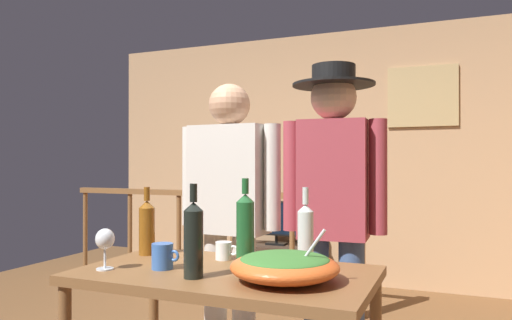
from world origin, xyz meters
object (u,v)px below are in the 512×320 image
Objects in this scene: serving_table at (226,294)px; wine_bottle_dark at (193,238)px; wine_bottle_green at (245,227)px; mug_white at (224,251)px; stair_railing at (251,231)px; salad_bowl at (285,265)px; person_standing_left at (229,205)px; wine_glass at (105,241)px; tv_console at (276,264)px; wine_bottle_amber at (147,226)px; person_standing_right at (334,201)px; framed_picture at (422,96)px; mug_blue at (163,256)px; flat_screen_tv at (275,219)px; wine_bottle_clear at (306,232)px.

wine_bottle_dark is at bearing -109.41° from serving_table.
mug_white is (-0.12, 0.03, -0.12)m from wine_bottle_green.
stair_railing is 2.11m from wine_bottle_green.
person_standing_left is at bearing 128.45° from salad_bowl.
mug_white reaches higher than serving_table.
stair_railing is 16.92× the size of wine_glass.
serving_table is 0.30m from wine_bottle_dark.
wine_glass is (0.31, -2.27, 0.28)m from stair_railing.
tv_console is 5.31× the size of wine_glass.
wine_bottle_dark is at bearing -35.87° from wine_bottle_amber.
stair_railing is at bearing -56.58° from person_standing_right.
wine_bottle_dark reaches higher than serving_table.
mug_white is (-0.04, 0.35, -0.11)m from wine_bottle_dark.
stair_railing reaches higher than mug_white.
wine_bottle_amber reaches higher than tv_console.
wine_bottle_green is at bearing -16.11° from mug_white.
framed_picture is 5.18× the size of mug_blue.
serving_table is 3.21× the size of wine_bottle_green.
framed_picture is 3.29m from wine_bottle_amber.
wine_bottle_dark is at bearing -75.87° from tv_console.
mug_white is 0.64m from person_standing_right.
wine_bottle_clear is at bearing -67.02° from flat_screen_tv.
mug_blue reaches higher than flat_screen_tv.
wine_bottle_amber is at bearing -110.07° from framed_picture.
wine_glass is 1.13m from person_standing_right.
wine_bottle_green is (0.83, -2.63, 0.29)m from flat_screen_tv.
flat_screen_tv reaches higher than serving_table.
wine_bottle_amber is (-1.08, -2.96, -0.95)m from framed_picture.
mug_blue is at bearing 25.34° from wine_glass.
tv_console is at bearing 92.71° from stair_railing.
mug_white is (0.15, 0.27, -0.01)m from mug_blue.
person_standing_right is (-0.29, -2.46, -0.84)m from framed_picture.
wine_bottle_clear reaches higher than mug_white.
mug_white is (0.71, -2.63, 0.64)m from tv_console.
tv_console is 2.71× the size of wine_bottle_clear.
wine_bottle_green is (-0.24, -0.11, 0.02)m from wine_bottle_clear.
wine_bottle_amber is at bearing 136.44° from mug_blue.
salad_bowl reaches higher than tv_console.
wine_glass is 1.53× the size of mug_white.
tv_console is 0.52× the size of person_standing_right.
salad_bowl is 0.36m from wine_bottle_dark.
person_standing_left reaches higher than wine_glass.
tv_console is 3.02m from mug_blue.
wine_bottle_clear is 0.38m from mug_white.
wine_bottle_clear is 0.54m from wine_bottle_dark.
wine_bottle_clear is 3.00× the size of mug_white.
serving_table is (0.81, -2.82, 0.50)m from tv_console.
tv_console is 0.47m from flat_screen_tv.
stair_railing reaches higher than flat_screen_tv.
wine_glass reaches higher than flat_screen_tv.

